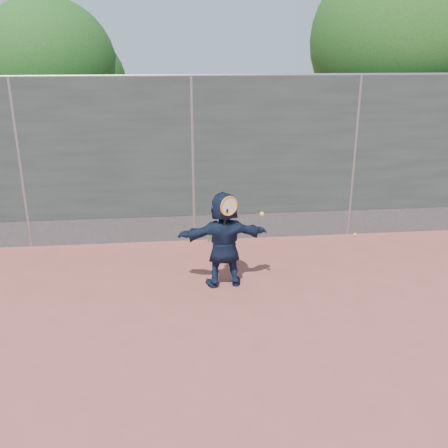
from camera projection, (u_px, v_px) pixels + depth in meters
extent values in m
plane|color=#9E4C42|center=(209.00, 342.00, 6.19)|extent=(80.00, 80.00, 0.00)
imported|color=#141F38|center=(224.00, 239.00, 7.46)|extent=(1.39, 0.52, 1.48)
sphere|color=yellow|center=(355.00, 235.00, 9.63)|extent=(0.07, 0.07, 0.07)
cube|color=#38423D|center=(193.00, 148.00, 8.89)|extent=(20.00, 0.04, 2.50)
cube|color=slate|center=(194.00, 227.00, 9.39)|extent=(20.00, 0.03, 0.50)
cylinder|color=gray|center=(191.00, 75.00, 8.47)|extent=(20.00, 0.05, 0.05)
cylinder|color=gray|center=(21.00, 166.00, 8.67)|extent=(0.06, 0.06, 3.00)
cylinder|color=gray|center=(193.00, 162.00, 8.97)|extent=(0.06, 0.06, 3.00)
cylinder|color=gray|center=(354.00, 159.00, 9.27)|extent=(0.06, 0.06, 3.00)
torus|color=orange|center=(229.00, 206.00, 7.08)|extent=(0.27, 0.16, 0.29)
cylinder|color=beige|center=(229.00, 206.00, 7.08)|extent=(0.22, 0.12, 0.25)
cylinder|color=black|center=(225.00, 219.00, 7.16)|extent=(0.09, 0.13, 0.33)
sphere|color=yellow|center=(262.00, 214.00, 7.21)|extent=(0.07, 0.07, 0.07)
cylinder|color=#382314|center=(383.00, 146.00, 11.55)|extent=(0.28, 0.28, 2.60)
sphere|color=#23561C|center=(394.00, 41.00, 10.79)|extent=(3.60, 3.60, 3.60)
sphere|color=#23561C|center=(419.00, 58.00, 11.17)|extent=(2.52, 2.52, 2.52)
cylinder|color=#382314|center=(58.00, 154.00, 11.61)|extent=(0.28, 0.28, 2.20)
sphere|color=#23561C|center=(49.00, 68.00, 10.97)|extent=(3.00, 3.00, 3.00)
sphere|color=#23561C|center=(79.00, 81.00, 11.32)|extent=(2.10, 2.10, 2.10)
cone|color=#387226|center=(208.00, 235.00, 9.34)|extent=(0.03, 0.03, 0.26)
cone|color=#387226|center=(224.00, 233.00, 9.38)|extent=(0.03, 0.03, 0.30)
cone|color=#387226|center=(190.00, 237.00, 9.29)|extent=(0.03, 0.03, 0.22)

